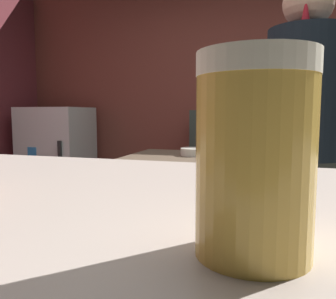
% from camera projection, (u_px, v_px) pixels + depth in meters
% --- Properties ---
extents(wall_back, '(5.20, 0.10, 2.70)m').
position_uv_depth(wall_back, '(253.00, 94.00, 3.47)').
color(wall_back, brown).
rests_on(wall_back, ground).
extents(prep_counter, '(2.10, 0.60, 0.88)m').
position_uv_depth(prep_counter, '(296.00, 232.00, 2.06)').
color(prep_counter, brown).
rests_on(prep_counter, ground).
extents(back_shelf, '(0.97, 0.36, 1.18)m').
position_uv_depth(back_shelf, '(242.00, 172.00, 3.31)').
color(back_shelf, '#343F37').
rests_on(back_shelf, ground).
extents(mini_fridge, '(0.66, 0.58, 1.22)m').
position_uv_depth(mini_fridge, '(57.00, 164.00, 3.71)').
color(mini_fridge, silver).
rests_on(mini_fridge, ground).
extents(bartender, '(0.47, 0.54, 1.75)m').
position_uv_depth(bartender, '(302.00, 143.00, 1.58)').
color(bartender, '#313731').
rests_on(bartender, ground).
extents(mixing_bowl, '(0.17, 0.17, 0.05)m').
position_uv_depth(mixing_bowl, '(194.00, 152.00, 2.21)').
color(mixing_bowl, silver).
rests_on(mixing_bowl, prep_counter).
extents(pint_glass_near, '(0.08, 0.08, 0.13)m').
position_uv_depth(pint_glass_near, '(254.00, 156.00, 0.22)').
color(pint_glass_near, gold).
rests_on(pint_glass_near, bar_counter).
extents(bottle_soy, '(0.07, 0.07, 0.25)m').
position_uv_depth(bottle_soy, '(216.00, 100.00, 3.22)').
color(bottle_soy, '#48802D').
rests_on(bottle_soy, back_shelf).
extents(bottle_vinegar, '(0.07, 0.07, 0.24)m').
position_uv_depth(bottle_vinegar, '(228.00, 100.00, 3.29)').
color(bottle_vinegar, red).
rests_on(bottle_vinegar, back_shelf).
extents(bottle_olive_oil, '(0.06, 0.06, 0.21)m').
position_uv_depth(bottle_olive_oil, '(279.00, 101.00, 3.09)').
color(bottle_olive_oil, red).
rests_on(bottle_olive_oil, back_shelf).
extents(bottle_hot_sauce, '(0.06, 0.06, 0.19)m').
position_uv_depth(bottle_hot_sauce, '(268.00, 102.00, 3.22)').
color(bottle_hot_sauce, '#3A4FA2').
rests_on(bottle_hot_sauce, back_shelf).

